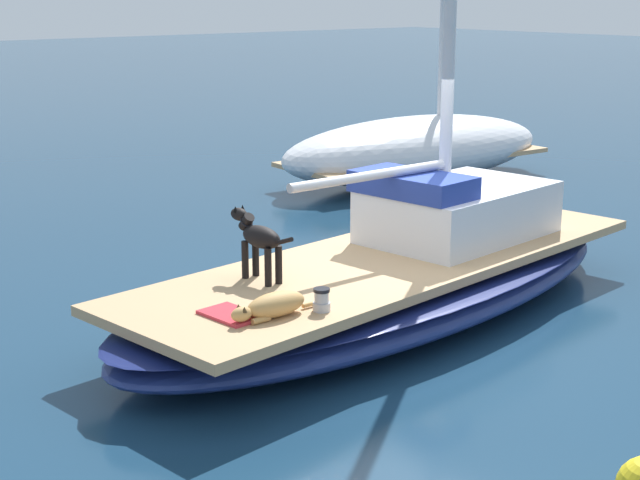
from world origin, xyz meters
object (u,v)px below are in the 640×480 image
object	(u,v)px
deck_winch	(322,300)
sailboat_main	(391,285)
dog_black	(258,239)
dog_tan	(273,306)
moored_boat_port_side	(416,147)
deck_towel	(231,315)

from	to	relation	value
deck_winch	sailboat_main	bearing A→B (deg)	117.83
sailboat_main	dog_black	distance (m)	1.78
dog_tan	moored_boat_port_side	size ratio (longest dim) A/B	0.11
sailboat_main	deck_towel	size ratio (longest dim) A/B	13.34
sailboat_main	dog_black	bearing A→B (deg)	-97.61
dog_tan	deck_towel	xyz separation A→B (m)	(-0.25, -0.27, -0.09)
dog_tan	deck_winch	size ratio (longest dim) A/B	4.53
sailboat_main	dog_tan	distance (m)	2.35
deck_towel	dog_tan	bearing A→B (deg)	47.49
moored_boat_port_side	deck_towel	bearing A→B (deg)	-54.28
deck_towel	moored_boat_port_side	world-z (taller)	moored_boat_port_side
dog_black	deck_winch	bearing A→B (deg)	-6.37
moored_boat_port_side	deck_winch	bearing A→B (deg)	-49.92
sailboat_main	deck_towel	xyz separation A→B (m)	(0.53, -2.44, 0.34)
sailboat_main	dog_tan	world-z (taller)	dog_tan
deck_towel	moored_boat_port_side	size ratio (longest dim) A/B	0.07
deck_winch	dog_tan	bearing A→B (deg)	-107.67
dog_tan	deck_winch	distance (m)	0.46
dog_black	deck_towel	size ratio (longest dim) A/B	1.67
sailboat_main	moored_boat_port_side	xyz separation A→B (m)	(-5.25, 5.59, 0.29)
dog_black	deck_towel	xyz separation A→B (m)	(0.74, -0.84, -0.41)
dog_black	deck_towel	distance (m)	1.19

